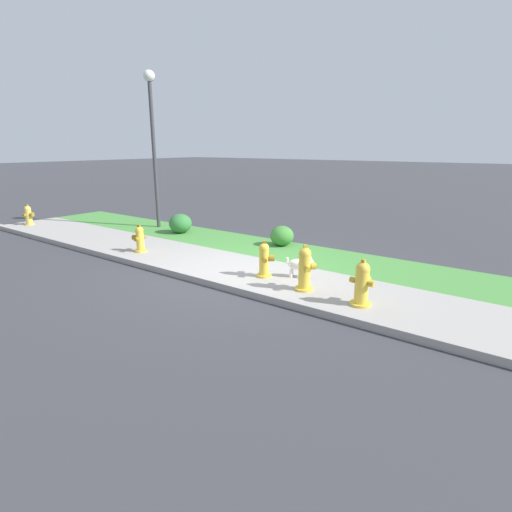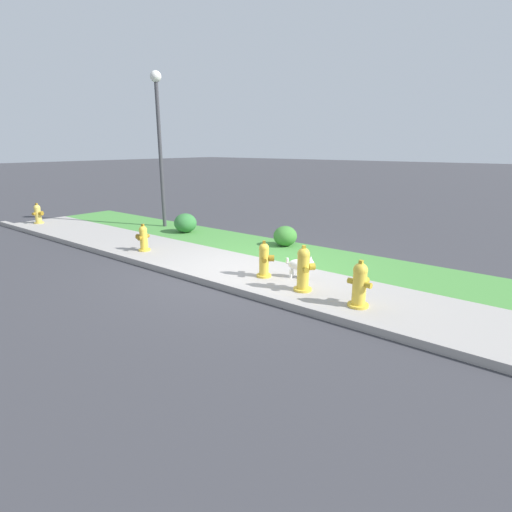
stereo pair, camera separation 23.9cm
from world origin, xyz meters
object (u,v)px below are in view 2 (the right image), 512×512
(shrub_bush_mid_verge, at_px, (285,236))
(shrub_bush_near_lamp, at_px, (185,223))
(fire_hydrant_across_street, at_px, (143,238))
(fire_hydrant_near_corner, at_px, (38,214))
(fire_hydrant_by_grass_verge, at_px, (264,260))
(fire_hydrant_far_end, at_px, (303,269))
(small_white_dog, at_px, (300,265))
(street_lamp, at_px, (159,126))
(fire_hydrant_mid_block, at_px, (360,285))

(shrub_bush_mid_verge, distance_m, shrub_bush_near_lamp, 3.18)
(fire_hydrant_across_street, height_order, shrub_bush_near_lamp, fire_hydrant_across_street)
(fire_hydrant_near_corner, xyz_separation_m, fire_hydrant_by_grass_verge, (8.91, 0.15, 0.03))
(fire_hydrant_far_end, relative_size, small_white_dog, 1.60)
(small_white_dog, relative_size, street_lamp, 0.11)
(fire_hydrant_mid_block, height_order, shrub_bush_near_lamp, fire_hydrant_mid_block)
(shrub_bush_mid_verge, bearing_deg, street_lamp, -177.07)
(fire_hydrant_near_corner, distance_m, street_lamp, 4.91)
(fire_hydrant_by_grass_verge, distance_m, shrub_bush_mid_verge, 2.52)
(fire_hydrant_mid_block, bearing_deg, fire_hydrant_near_corner, -175.04)
(fire_hydrant_across_street, relative_size, street_lamp, 0.15)
(fire_hydrant_by_grass_verge, distance_m, fire_hydrant_mid_block, 2.03)
(fire_hydrant_by_grass_verge, height_order, fire_hydrant_mid_block, fire_hydrant_mid_block)
(fire_hydrant_by_grass_verge, height_order, fire_hydrant_far_end, fire_hydrant_far_end)
(fire_hydrant_near_corner, bearing_deg, street_lamp, 104.96)
(shrub_bush_mid_verge, bearing_deg, fire_hydrant_mid_block, -39.43)
(fire_hydrant_far_end, bearing_deg, shrub_bush_near_lamp, -161.29)
(fire_hydrant_mid_block, height_order, shrub_bush_mid_verge, fire_hydrant_mid_block)
(fire_hydrant_far_end, bearing_deg, fire_hydrant_across_street, -139.71)
(fire_hydrant_near_corner, bearing_deg, shrub_bush_mid_verge, 89.96)
(shrub_bush_near_lamp, bearing_deg, fire_hydrant_by_grass_verge, -23.57)
(fire_hydrant_by_grass_verge, xyz_separation_m, shrub_bush_mid_verge, (-1.07, 2.28, -0.09))
(fire_hydrant_by_grass_verge, height_order, shrub_bush_near_lamp, fire_hydrant_by_grass_verge)
(fire_hydrant_mid_block, bearing_deg, street_lamp, 168.21)
(fire_hydrant_near_corner, relative_size, fire_hydrant_far_end, 0.81)
(fire_hydrant_by_grass_verge, height_order, street_lamp, street_lamp)
(fire_hydrant_near_corner, xyz_separation_m, shrub_bush_mid_verge, (7.84, 2.43, -0.06))
(shrub_bush_mid_verge, bearing_deg, fire_hydrant_far_end, -50.38)
(fire_hydrant_across_street, relative_size, fire_hydrant_far_end, 0.81)
(small_white_dog, bearing_deg, fire_hydrant_by_grass_verge, -169.32)
(fire_hydrant_mid_block, distance_m, fire_hydrant_far_end, 1.05)
(fire_hydrant_far_end, height_order, shrub_bush_mid_verge, fire_hydrant_far_end)
(fire_hydrant_across_street, distance_m, small_white_dog, 4.01)
(fire_hydrant_across_street, xyz_separation_m, fire_hydrant_far_end, (4.37, 0.02, 0.08))
(fire_hydrant_near_corner, relative_size, street_lamp, 0.15)
(fire_hydrant_mid_block, xyz_separation_m, street_lamp, (-7.42, 2.31, 2.60))
(fire_hydrant_far_end, relative_size, shrub_bush_near_lamp, 1.25)
(fire_hydrant_across_street, relative_size, fire_hydrant_by_grass_verge, 0.92)
(fire_hydrant_near_corner, xyz_separation_m, small_white_dog, (9.48, 0.52, -0.06))
(fire_hydrant_by_grass_verge, bearing_deg, fire_hydrant_far_end, 39.78)
(fire_hydrant_across_street, distance_m, fire_hydrant_by_grass_verge, 3.41)
(fire_hydrant_mid_block, xyz_separation_m, small_white_dog, (-1.45, 0.62, -0.11))
(fire_hydrant_across_street, height_order, small_white_dog, fire_hydrant_across_street)
(fire_hydrant_across_street, bearing_deg, street_lamp, 25.24)
(fire_hydrant_near_corner, distance_m, fire_hydrant_across_street, 5.50)
(fire_hydrant_near_corner, bearing_deg, shrub_bush_near_lamp, 95.74)
(fire_hydrant_far_end, bearing_deg, fire_hydrant_near_corner, -140.16)
(street_lamp, height_order, shrub_bush_mid_verge, street_lamp)
(small_white_dog, distance_m, shrub_bush_near_lamp, 5.01)
(fire_hydrant_across_street, height_order, fire_hydrant_far_end, fire_hydrant_far_end)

